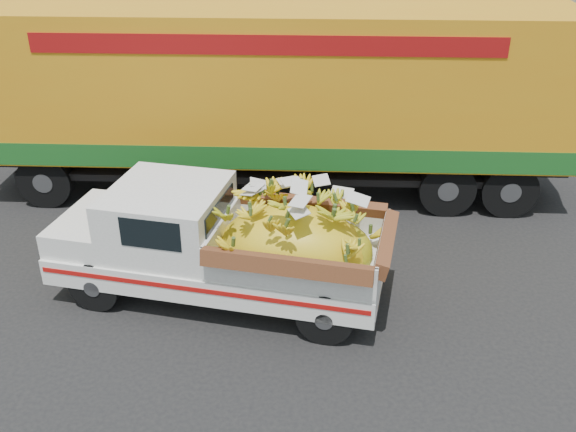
{
  "coord_description": "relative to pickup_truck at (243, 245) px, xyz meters",
  "views": [
    {
      "loc": [
        2.75,
        -8.1,
        5.87
      ],
      "look_at": [
        2.46,
        0.77,
        1.24
      ],
      "focal_mm": 40.0,
      "sensor_mm": 36.0,
      "label": 1
    }
  ],
  "objects": [
    {
      "name": "sidewalk",
      "position": [
        -1.79,
        8.63,
        -0.89
      ],
      "size": [
        60.0,
        4.0,
        0.14
      ],
      "primitive_type": "cube",
      "color": "gray",
      "rests_on": "ground"
    },
    {
      "name": "semi_trailer",
      "position": [
        0.25,
        4.08,
        1.16
      ],
      "size": [
        12.01,
        2.7,
        3.8
      ],
      "rotation": [
        0.0,
        0.0,
        -0.01
      ],
      "color": "black",
      "rests_on": "ground"
    },
    {
      "name": "curb",
      "position": [
        -1.79,
        6.53,
        -0.88
      ],
      "size": [
        60.0,
        0.25,
        0.15
      ],
      "primitive_type": "cube",
      "color": "gray",
      "rests_on": "ground"
    },
    {
      "name": "pickup_truck",
      "position": [
        0.0,
        0.0,
        0.0
      ],
      "size": [
        5.34,
        2.8,
        1.78
      ],
      "rotation": [
        0.0,
        0.0,
        -0.2
      ],
      "color": "black",
      "rests_on": "ground"
    },
    {
      "name": "ground",
      "position": [
        -1.79,
        -0.34,
        -0.96
      ],
      "size": [
        100.0,
        100.0,
        0.0
      ],
      "primitive_type": "plane",
      "color": "black",
      "rests_on": "ground"
    }
  ]
}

